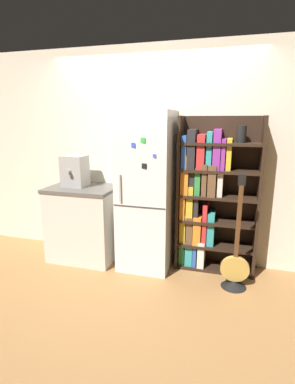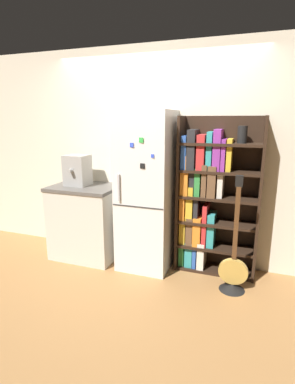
# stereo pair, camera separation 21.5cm
# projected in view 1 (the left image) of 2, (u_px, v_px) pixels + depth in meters

# --- Properties ---
(ground_plane) EXTENTS (16.00, 16.00, 0.00)m
(ground_plane) POSITION_uv_depth(u_px,v_px,m) (143.00, 270.00, 3.57)
(ground_plane) COLOR #A87542
(wall_back) EXTENTS (8.00, 0.05, 2.60)m
(wall_back) POSITION_uv_depth(u_px,v_px,m) (153.00, 157.00, 3.70)
(wall_back) COLOR beige
(wall_back) RESTS_ON ground_plane
(refrigerator) EXTENTS (0.60, 0.61, 1.85)m
(refrigerator) POSITION_uv_depth(u_px,v_px,m) (146.00, 192.00, 3.50)
(refrigerator) COLOR white
(refrigerator) RESTS_ON ground_plane
(bookshelf) EXTENTS (0.90, 0.33, 1.79)m
(bookshelf) POSITION_uv_depth(u_px,v_px,m) (208.00, 196.00, 3.47)
(bookshelf) COLOR black
(bookshelf) RESTS_ON ground_plane
(kitchen_counter) EXTENTS (0.84, 0.63, 0.94)m
(kitchen_counter) POSITION_uv_depth(u_px,v_px,m) (84.00, 222.00, 3.81)
(kitchen_counter) COLOR beige
(kitchen_counter) RESTS_ON ground_plane
(espresso_machine) EXTENTS (0.28, 0.31, 0.38)m
(espresso_machine) POSITION_uv_depth(u_px,v_px,m) (75.00, 171.00, 3.69)
(espresso_machine) COLOR #A5A39E
(espresso_machine) RESTS_ON kitchen_counter
(guitar) EXTENTS (0.30, 0.29, 1.25)m
(guitar) POSITION_uv_depth(u_px,v_px,m) (235.00, 272.00, 3.17)
(guitar) COLOR black
(guitar) RESTS_ON ground_plane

